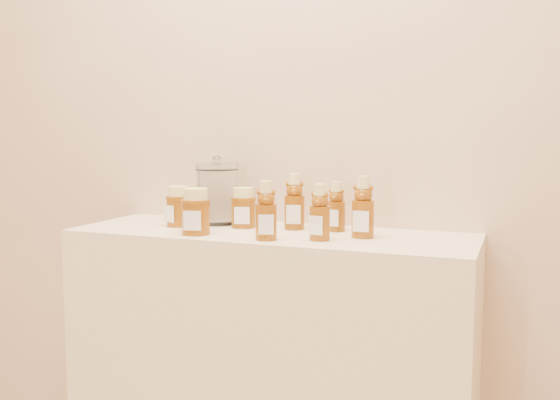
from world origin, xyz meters
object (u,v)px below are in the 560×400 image
at_px(bear_bottle_back_left, 294,198).
at_px(display_table, 270,378).
at_px(bear_bottle_front_left, 266,207).
at_px(honey_jar_left, 179,206).
at_px(glass_canister, 217,191).

bearing_deg(bear_bottle_back_left, display_table, -137.68).
relative_size(display_table, bear_bottle_front_left, 6.55).
bearing_deg(honey_jar_left, display_table, 21.58).
relative_size(bear_bottle_back_left, honey_jar_left, 1.53).
bearing_deg(bear_bottle_front_left, honey_jar_left, 137.90).
bearing_deg(bear_bottle_front_left, display_table, 86.20).
distance_m(display_table, glass_canister, 0.61).
height_order(bear_bottle_front_left, glass_canister, glass_canister).
height_order(display_table, glass_canister, glass_canister).
bearing_deg(honey_jar_left, bear_bottle_back_left, 33.64).
relative_size(bear_bottle_back_left, bear_bottle_front_left, 1.05).
distance_m(bear_bottle_back_left, glass_canister, 0.27).
xyz_separation_m(bear_bottle_front_left, honey_jar_left, (-0.35, 0.13, -0.03)).
distance_m(bear_bottle_front_left, honey_jar_left, 0.37).
distance_m(display_table, bear_bottle_front_left, 0.56).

